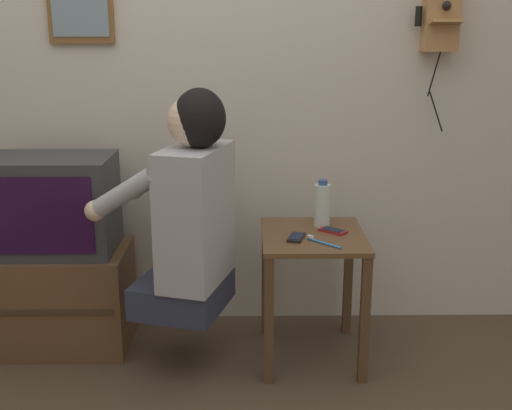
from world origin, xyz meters
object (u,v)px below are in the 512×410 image
(wall_phone_antique, at_px, (441,11))
(cell_phone_spare, at_px, (333,231))
(person, at_px, (190,210))
(water_bottle, at_px, (322,205))
(cell_phone_held, at_px, (296,237))
(television, at_px, (52,204))
(toothbrush, at_px, (322,242))

(wall_phone_antique, relative_size, cell_phone_spare, 5.77)
(wall_phone_antique, bearing_deg, cell_phone_spare, -146.76)
(person, distance_m, water_bottle, 0.62)
(cell_phone_held, bearing_deg, person, -159.97)
(television, bearing_deg, water_bottle, -0.97)
(person, distance_m, toothbrush, 0.58)
(water_bottle, bearing_deg, cell_phone_spare, -65.92)
(toothbrush, bearing_deg, cell_phone_spare, 21.97)
(television, relative_size, cell_phone_held, 4.17)
(cell_phone_spare, bearing_deg, television, 124.65)
(television, relative_size, cell_phone_spare, 4.23)
(toothbrush, bearing_deg, person, 130.95)
(wall_phone_antique, bearing_deg, water_bottle, -156.07)
(wall_phone_antique, xyz_separation_m, toothbrush, (-0.58, -0.49, -0.95))
(person, distance_m, wall_phone_antique, 1.47)
(person, relative_size, wall_phone_antique, 1.26)
(person, bearing_deg, cell_phone_spare, -62.43)
(television, bearing_deg, person, -19.48)
(person, height_order, water_bottle, person)
(television, xyz_separation_m, cell_phone_spare, (1.28, -0.11, -0.10))
(television, bearing_deg, cell_phone_spare, -4.96)
(cell_phone_spare, relative_size, water_bottle, 0.61)
(television, relative_size, wall_phone_antique, 0.73)
(wall_phone_antique, xyz_separation_m, water_bottle, (-0.55, -0.24, -0.86))
(television, distance_m, toothbrush, 1.25)
(person, bearing_deg, television, 87.13)
(person, xyz_separation_m, cell_phone_held, (0.45, 0.03, -0.13))
(water_bottle, bearing_deg, person, -160.14)
(cell_phone_spare, xyz_separation_m, toothbrush, (-0.07, -0.16, 0.00))
(person, height_order, cell_phone_spare, person)
(wall_phone_antique, relative_size, toothbrush, 5.72)
(wall_phone_antique, xyz_separation_m, cell_phone_spare, (-0.51, -0.34, -0.95))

